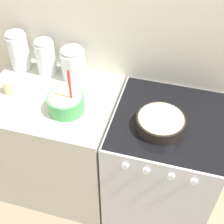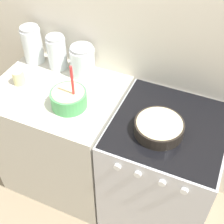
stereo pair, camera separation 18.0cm
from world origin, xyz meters
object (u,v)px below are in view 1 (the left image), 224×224
at_px(stove, 161,166).
at_px(baking_pan, 161,122).
at_px(mixing_bowl, 66,102).
at_px(storage_jar_middle, 46,59).
at_px(tin_can, 9,86).
at_px(storage_jar_left, 19,53).
at_px(storage_jar_right, 74,65).

relative_size(stove, baking_pan, 3.37).
height_order(stove, mixing_bowl, mixing_bowl).
height_order(mixing_bowl, storage_jar_middle, mixing_bowl).
height_order(storage_jar_middle, tin_can, storage_jar_middle).
bearing_deg(storage_jar_left, storage_jar_middle, 0.00).
distance_m(baking_pan, storage_jar_right, 0.71).
xyz_separation_m(storage_jar_right, tin_can, (-0.34, -0.26, -0.04)).
relative_size(stove, mixing_bowl, 3.09).
relative_size(storage_jar_left, storage_jar_middle, 1.11).
xyz_separation_m(stove, storage_jar_left, (-1.07, 0.23, 0.58)).
xyz_separation_m(stove, storage_jar_right, (-0.68, 0.23, 0.56)).
bearing_deg(tin_can, stove, 1.80).
distance_m(stove, tin_can, 1.14).
bearing_deg(storage_jar_middle, baking_pan, -20.76).
relative_size(baking_pan, storage_jar_left, 1.04).
relative_size(stove, storage_jar_middle, 3.87).
distance_m(storage_jar_middle, storage_jar_right, 0.20).
bearing_deg(storage_jar_left, tin_can, -78.63).
bearing_deg(baking_pan, storage_jar_left, 162.93).
bearing_deg(storage_jar_middle, storage_jar_right, -0.00).
relative_size(baking_pan, storage_jar_right, 1.31).
distance_m(stove, baking_pan, 0.52).
bearing_deg(stove, mixing_bowl, -171.76).
xyz_separation_m(stove, mixing_bowl, (-0.61, -0.09, 0.53)).
distance_m(baking_pan, storage_jar_middle, 0.89).
relative_size(mixing_bowl, storage_jar_left, 1.13).
distance_m(stove, storage_jar_right, 0.91).
xyz_separation_m(mixing_bowl, storage_jar_right, (-0.07, 0.32, 0.03)).
bearing_deg(storage_jar_middle, storage_jar_left, 180.00).
height_order(stove, storage_jar_left, storage_jar_left).
bearing_deg(stove, tin_can, -178.20).
bearing_deg(tin_can, storage_jar_middle, 61.69).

